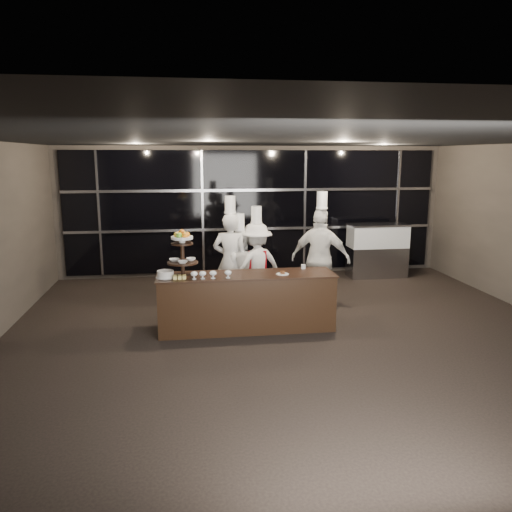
{
  "coord_description": "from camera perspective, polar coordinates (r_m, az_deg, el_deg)",
  "views": [
    {
      "loc": [
        -1.59,
        -6.55,
        2.78
      ],
      "look_at": [
        -0.46,
        1.44,
        1.15
      ],
      "focal_mm": 35.0,
      "sensor_mm": 36.0,
      "label": 1
    }
  ],
  "objects": [
    {
      "name": "compotes",
      "position": [
        7.68,
        -5.34,
        -2.01
      ],
      "size": [
        0.63,
        0.11,
        0.12
      ],
      "color": "silver",
      "rests_on": "buffet_counter"
    },
    {
      "name": "buffet_counter",
      "position": [
        8.08,
        -1.11,
        -5.22
      ],
      "size": [
        2.84,
        0.74,
        0.92
      ],
      "color": "black",
      "rests_on": "ground"
    },
    {
      "name": "chef_c",
      "position": [
        9.16,
        0.04,
        -1.03
      ],
      "size": [
        1.17,
        0.92,
        1.89
      ],
      "color": "white",
      "rests_on": "ground"
    },
    {
      "name": "small_plate",
      "position": [
        7.95,
        3.05,
        -2.01
      ],
      "size": [
        0.2,
        0.2,
        0.05
      ],
      "color": "white",
      "rests_on": "buffet_counter"
    },
    {
      "name": "chef_d",
      "position": [
        9.17,
        7.39,
        -0.25
      ],
      "size": [
        1.17,
        0.92,
        2.15
      ],
      "color": "white",
      "rests_on": "ground"
    },
    {
      "name": "room",
      "position": [
        6.86,
        5.48,
        0.62
      ],
      "size": [
        10.0,
        10.0,
        10.0
      ],
      "color": "black",
      "rests_on": "ground"
    },
    {
      "name": "window_wall",
      "position": [
        11.67,
        -0.2,
        5.13
      ],
      "size": [
        8.6,
        0.1,
        2.8
      ],
      "color": "black",
      "rests_on": "ground"
    },
    {
      "name": "chef_b",
      "position": [
        9.15,
        -1.91,
        -1.43
      ],
      "size": [
        0.79,
        0.66,
        1.76
      ],
      "color": "white",
      "rests_on": "ground"
    },
    {
      "name": "chef_cup",
      "position": [
        8.37,
        5.44,
        -1.22
      ],
      "size": [
        0.08,
        0.08,
        0.07
      ],
      "primitive_type": "cylinder",
      "color": "white",
      "rests_on": "buffet_counter"
    },
    {
      "name": "layer_cake",
      "position": [
        7.86,
        -10.32,
        -2.06
      ],
      "size": [
        0.3,
        0.3,
        0.11
      ],
      "color": "white",
      "rests_on": "buffet_counter"
    },
    {
      "name": "pastry_squares",
      "position": [
        7.74,
        -8.71,
        -2.4
      ],
      "size": [
        0.2,
        0.13,
        0.05
      ],
      "color": "#F3DF77",
      "rests_on": "buffet_counter"
    },
    {
      "name": "chef_a",
      "position": [
        9.03,
        -2.92,
        -0.51
      ],
      "size": [
        0.75,
        0.61,
        2.08
      ],
      "color": "silver",
      "rests_on": "ground"
    },
    {
      "name": "display_case",
      "position": [
        11.89,
        13.69,
        0.94
      ],
      "size": [
        1.34,
        0.59,
        1.24
      ],
      "color": "#A5A5AA",
      "rests_on": "ground"
    },
    {
      "name": "display_stand",
      "position": [
        7.82,
        -8.43,
        0.68
      ],
      "size": [
        0.48,
        0.48,
        0.74
      ],
      "color": "black",
      "rests_on": "buffet_counter"
    }
  ]
}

